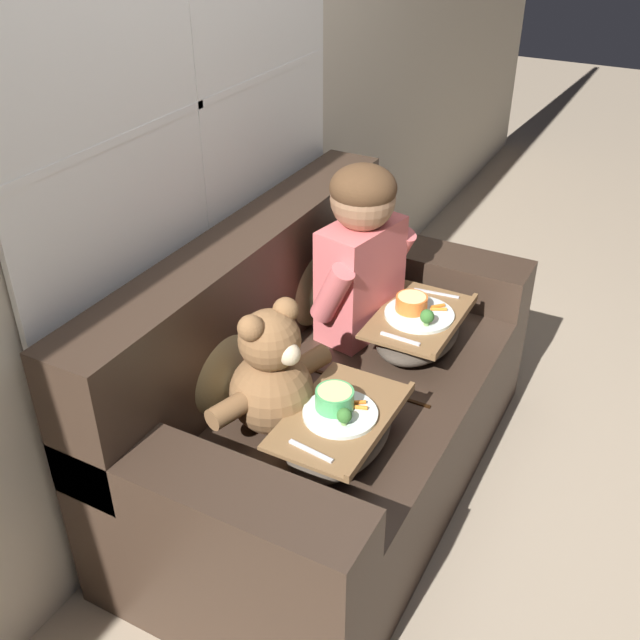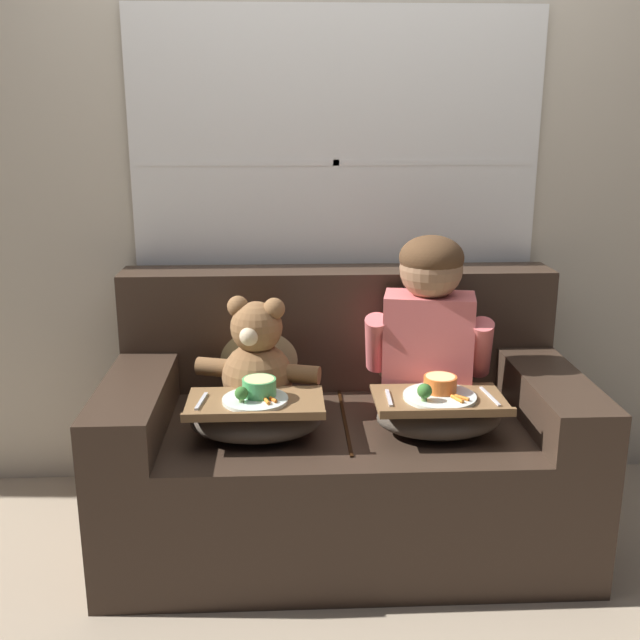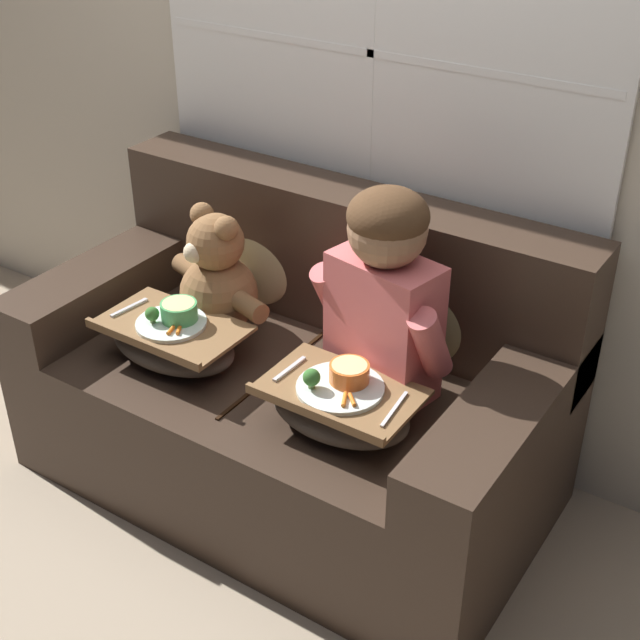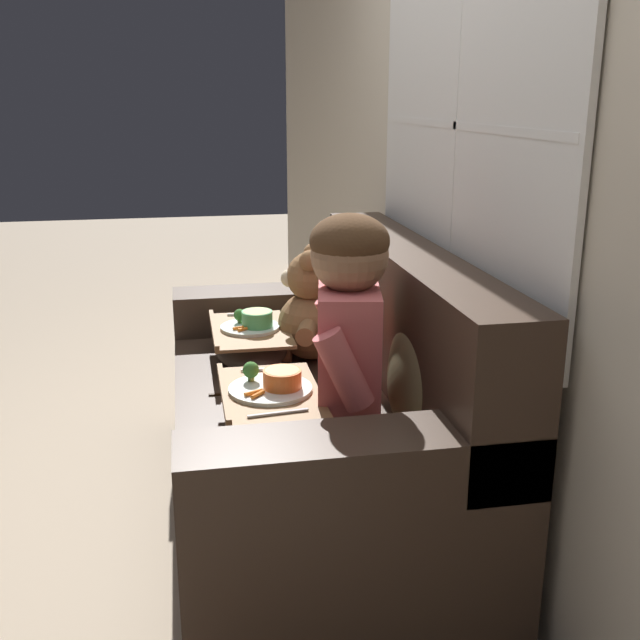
{
  "view_description": "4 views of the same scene",
  "coord_description": "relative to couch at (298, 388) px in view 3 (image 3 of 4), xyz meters",
  "views": [
    {
      "loc": [
        -1.83,
        -0.92,
        2.0
      ],
      "look_at": [
        0.01,
        0.06,
        0.69
      ],
      "focal_mm": 42.0,
      "sensor_mm": 36.0,
      "label": 1
    },
    {
      "loc": [
        -0.2,
        -2.51,
        1.54
      ],
      "look_at": [
        -0.08,
        0.09,
        0.81
      ],
      "focal_mm": 42.0,
      "sensor_mm": 36.0,
      "label": 2
    },
    {
      "loc": [
        1.37,
        -1.88,
        2.05
      ],
      "look_at": [
        0.12,
        0.01,
        0.68
      ],
      "focal_mm": 50.0,
      "sensor_mm": 36.0,
      "label": 3
    },
    {
      "loc": [
        2.34,
        -0.41,
        1.44
      ],
      "look_at": [
        0.04,
        0.03,
        0.73
      ],
      "focal_mm": 42.0,
      "sensor_mm": 36.0,
      "label": 4
    }
  ],
  "objects": [
    {
      "name": "child_figure",
      "position": [
        0.31,
        -0.0,
        0.49
      ],
      "size": [
        0.48,
        0.26,
        0.65
      ],
      "color": "#DB6666",
      "rests_on": "couch"
    },
    {
      "name": "wall_back_with_window",
      "position": [
        0.0,
        0.46,
        0.96
      ],
      "size": [
        8.0,
        0.08,
        2.6
      ],
      "color": "beige",
      "rests_on": "ground_plane"
    },
    {
      "name": "couch",
      "position": [
        0.0,
        0.0,
        0.0
      ],
      "size": [
        1.68,
        0.91,
        0.94
      ],
      "color": "#38281E",
      "rests_on": "ground_plane"
    },
    {
      "name": "throw_pillow_behind_teddy",
      "position": [
        -0.31,
        0.21,
        0.32
      ],
      "size": [
        0.35,
        0.17,
        0.36
      ],
      "color": "tan",
      "rests_on": "couch"
    },
    {
      "name": "ground_plane",
      "position": [
        0.0,
        -0.06,
        -0.35
      ],
      "size": [
        14.0,
        14.0,
        0.0
      ],
      "primitive_type": "plane",
      "color": "tan"
    },
    {
      "name": "throw_pillow_behind_child",
      "position": [
        0.31,
        0.21,
        0.32
      ],
      "size": [
        0.39,
        0.19,
        0.4
      ],
      "color": "#898456",
      "rests_on": "couch"
    },
    {
      "name": "lap_tray_child",
      "position": [
        0.31,
        -0.24,
        0.21
      ],
      "size": [
        0.44,
        0.29,
        0.2
      ],
      "color": "#473D33",
      "rests_on": "child_figure"
    },
    {
      "name": "lap_tray_teddy",
      "position": [
        -0.31,
        -0.24,
        0.21
      ],
      "size": [
        0.46,
        0.28,
        0.2
      ],
      "color": "#473D33",
      "rests_on": "teddy_bear"
    },
    {
      "name": "teddy_bear",
      "position": [
        -0.31,
        -0.01,
        0.31
      ],
      "size": [
        0.46,
        0.34,
        0.43
      ],
      "color": "brown",
      "rests_on": "couch"
    }
  ]
}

